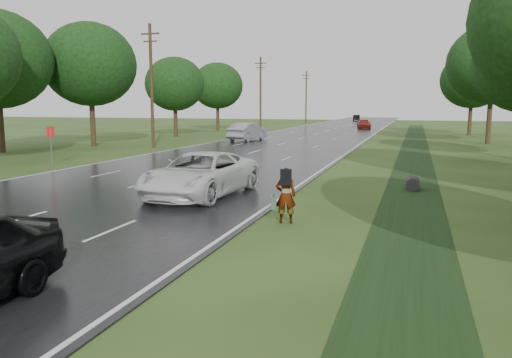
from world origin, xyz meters
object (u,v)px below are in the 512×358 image
at_px(pedestrian, 285,195).
at_px(silver_sedan, 247,132).
at_px(road_sign, 51,138).
at_px(white_pickup, 201,174).

bearing_deg(pedestrian, silver_sedan, -84.01).
bearing_deg(road_sign, silver_sedan, 79.58).
bearing_deg(silver_sedan, white_pickup, 113.30).
bearing_deg(silver_sedan, road_sign, 87.57).
height_order(pedestrian, silver_sedan, silver_sedan).
relative_size(pedestrian, white_pickup, 0.28).
xyz_separation_m(road_sign, pedestrian, (16.38, -9.49, -0.78)).
height_order(road_sign, white_pickup, road_sign).
xyz_separation_m(pedestrian, white_pickup, (-4.21, 3.27, 0.01)).
bearing_deg(white_pickup, pedestrian, -33.57).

